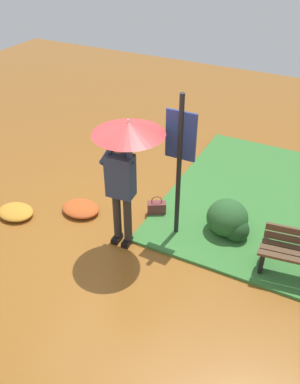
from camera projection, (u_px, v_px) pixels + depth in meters
The scene contains 8 objects.
ground_plane at pixel (108, 242), 6.26m from camera, with size 18.00×18.00×0.00m, color brown.
person_with_umbrella at pixel (125, 153), 5.39m from camera, with size 0.96×0.96×2.04m.
info_sign_post at pixel (180, 152), 5.62m from camera, with size 0.44×0.07×2.30m.
handbag at pixel (157, 208), 6.76m from camera, with size 0.33×0.27×0.37m.
shrub_cluster at pixel (229, 220), 6.28m from camera, with size 0.70×0.64×0.57m.
leaf_pile_near_person at pixel (81, 208), 6.85m from camera, with size 0.65×0.52×0.14m.
leaf_pile_by_bench at pixel (119, 172), 7.83m from camera, with size 0.54×0.44×0.12m.
leaf_pile_far_path at pixel (16, 212), 6.78m from camera, with size 0.62×0.50×0.14m.
Camera 1 is at (2.72, -3.90, 4.19)m, focal length 38.32 mm.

